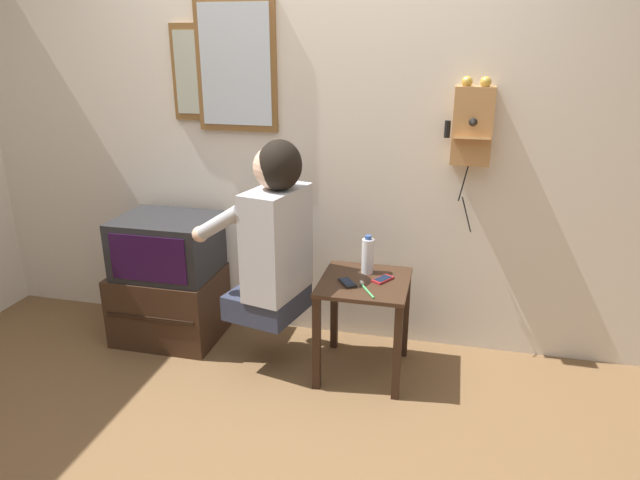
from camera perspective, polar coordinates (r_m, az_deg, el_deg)
ground_plane at (r=2.89m, az=-5.60°, el=-18.59°), size 14.00×14.00×0.00m
wall_back at (r=3.35m, az=-0.26°, el=10.85°), size 6.80×0.05×2.55m
side_table at (r=3.12m, az=4.42°, el=-6.11°), size 0.47×0.49×0.56m
person at (r=3.04m, az=-4.72°, el=0.53°), size 0.61×0.52×0.98m
tv_stand at (r=3.69m, az=-14.79°, el=-6.24°), size 0.62×0.49×0.43m
television at (r=3.53m, az=-15.04°, el=-0.54°), size 0.57×0.46×0.35m
wall_phone_antique at (r=3.17m, az=14.98°, el=11.07°), size 0.25×0.19×0.83m
framed_picture at (r=3.52m, az=-12.09°, el=16.04°), size 0.32×0.03×0.54m
wall_mirror at (r=3.42m, az=-8.39°, el=16.91°), size 0.48×0.03×0.74m
cell_phone_held at (r=3.03m, az=2.75°, el=-4.26°), size 0.12×0.14×0.01m
cell_phone_spare at (r=3.08m, az=6.30°, el=-3.92°), size 0.12×0.14×0.01m
water_bottle at (r=3.14m, az=4.79°, el=-1.56°), size 0.07×0.07×0.22m
toothbrush at (r=2.95m, az=4.65°, el=-4.92°), size 0.10×0.16×0.02m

